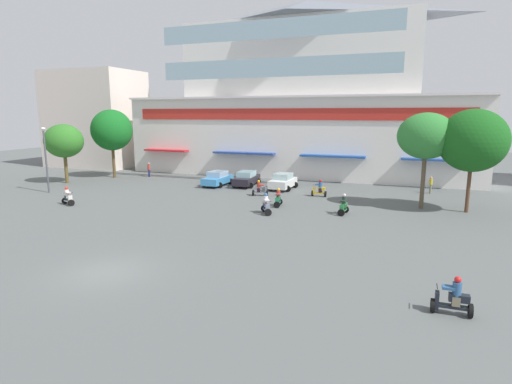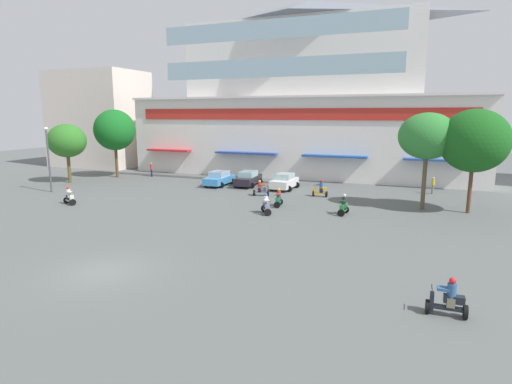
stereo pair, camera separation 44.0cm
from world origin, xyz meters
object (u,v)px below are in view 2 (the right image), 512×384
Objects in this scene: scooter_rider_0 at (261,189)px; scooter_rider_5 at (69,197)px; scooter_rider_3 at (320,190)px; scooter_rider_6 at (344,206)px; plaza_tree_0 at (67,141)px; pedestrian_1 at (433,184)px; streetlamp_near at (48,154)px; parked_car_0 at (219,178)px; scooter_rider_2 at (279,199)px; scooter_rider_1 at (266,205)px; plaza_tree_1 at (474,141)px; plaza_tree_3 at (427,136)px; parked_car_1 at (248,178)px; pedestrian_0 at (151,168)px; parked_car_2 at (284,181)px; plaza_tree_2 at (115,130)px; scooter_rider_7 at (448,300)px.

scooter_rider_5 is at bearing -145.80° from scooter_rider_0.
scooter_rider_6 is (3.11, -6.09, -0.01)m from scooter_rider_3.
scooter_rider_3 is at bearing 4.47° from plaza_tree_0.
pedestrian_1 is 35.97m from streetlamp_near.
plaza_tree_0 is 3.94× the size of pedestrian_1.
parked_car_0 is 2.84× the size of scooter_rider_2.
scooter_rider_1 is at bearing -2.18° from streetlamp_near.
plaza_tree_1 is 23.60m from parked_car_0.
scooter_rider_3 is at bearing 29.93° from scooter_rider_5.
plaza_tree_0 is 4.20× the size of scooter_rider_5.
plaza_tree_3 is 1.22× the size of streetlamp_near.
parked_car_1 is 2.93× the size of scooter_rider_3.
scooter_rider_2 is at bearing -167.75° from plaza_tree_1.
parked_car_0 is 2.72× the size of scooter_rider_1.
scooter_rider_1 is (-10.85, -5.88, -5.01)m from plaza_tree_3.
plaza_tree_3 is 8.56m from pedestrian_1.
plaza_tree_0 is 35.51m from plaza_tree_3.
pedestrian_1 is at bearing 6.93° from parked_car_1.
streetlamp_near is (-13.29, -9.04, 2.85)m from parked_car_0.
pedestrian_1 is at bearing 29.40° from scooter_rider_5.
pedestrian_0 is at bearing 168.22° from plaza_tree_1.
scooter_rider_6 is 0.25× the size of streetlamp_near.
pedestrian_1 is at bearing 0.60° from pedestrian_0.
pedestrian_0 reaches higher than parked_car_2.
scooter_rider_2 is at bearing -19.74° from plaza_tree_2.
scooter_rider_6 is 15.66m from scooter_rider_7.
plaza_tree_0 reaches higher than pedestrian_1.
scooter_rider_6 is at bearing 1.97° from streetlamp_near.
parked_car_1 is at bearing 31.74° from streetlamp_near.
plaza_tree_0 is 37.27m from pedestrian_1.
scooter_rider_3 reaches higher than scooter_rider_2.
parked_car_2 is 10.40m from scooter_rider_1.
plaza_tree_1 reaches higher than scooter_rider_3.
parked_car_0 is (13.78, -0.94, -4.71)m from plaza_tree_2.
plaza_tree_1 is at bearing -15.83° from parked_car_2.
plaza_tree_3 is at bearing -19.03° from parked_car_2.
plaza_tree_0 is 40.86m from scooter_rider_7.
plaza_tree_0 is 4.19× the size of scooter_rider_0.
pedestrian_1 reaches higher than parked_car_2.
scooter_rider_5 is at bearing -168.10° from scooter_rider_6.
scooter_rider_0 is 23.80m from scooter_rider_7.
scooter_rider_7 is (27.82, -9.82, -0.00)m from scooter_rider_5.
plaza_tree_3 is 10.08m from scooter_rider_3.
parked_car_0 is (15.92, 4.12, -3.72)m from plaza_tree_0.
scooter_rider_7 is at bearing -34.44° from plaza_tree_2.
scooter_rider_6 is at bearing -7.54° from plaza_tree_0.
parked_car_1 is 13.22m from pedestrian_0.
parked_car_2 is at bearing 2.98° from parked_car_0.
plaza_tree_3 is 13.32m from scooter_rider_1.
scooter_rider_6 is (27.94, -9.04, -4.84)m from plaza_tree_2.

